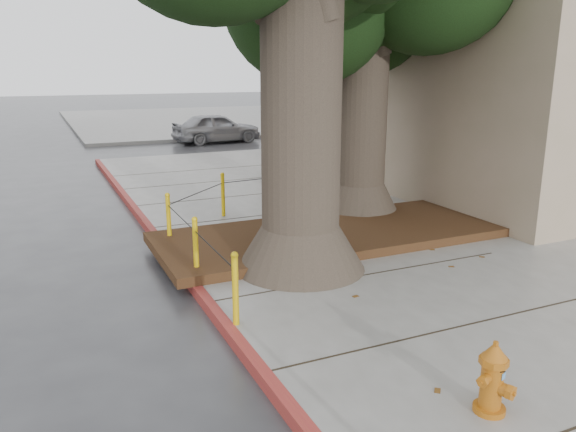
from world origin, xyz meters
name	(u,v)px	position (x,y,z in m)	size (l,w,h in m)	color
ground	(421,347)	(0.00, 0.00, 0.00)	(140.00, 140.00, 0.00)	#28282B
sidewalk_far	(203,119)	(6.00, 30.00, 0.07)	(16.00, 20.00, 0.15)	slate
curb_red	(200,294)	(-2.00, 2.50, 0.07)	(0.14, 26.00, 0.16)	maroon
planter_bed	(331,234)	(0.90, 3.90, 0.23)	(6.40, 2.60, 0.16)	black
building_corner	(526,7)	(10.00, 8.50, 5.00)	(12.00, 13.00, 10.00)	tan
building_side_white	(375,47)	(16.00, 26.00, 4.50)	(10.00, 10.00, 9.00)	silver
building_side_grey	(400,30)	(22.00, 32.00, 6.00)	(12.00, 14.00, 12.00)	slate
bollard_ring	(231,216)	(-0.87, 4.38, 0.66)	(3.79, 5.39, 0.95)	#E2B40C
fire_hydrant	(493,378)	(-0.38, -1.50, 0.50)	(0.38, 0.38, 0.71)	#B66112
car_silver	(216,128)	(3.50, 19.22, 0.66)	(1.55, 3.86, 1.31)	#99999E
car_red	(334,124)	(9.48, 19.30, 0.57)	(1.20, 3.44, 1.13)	maroon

